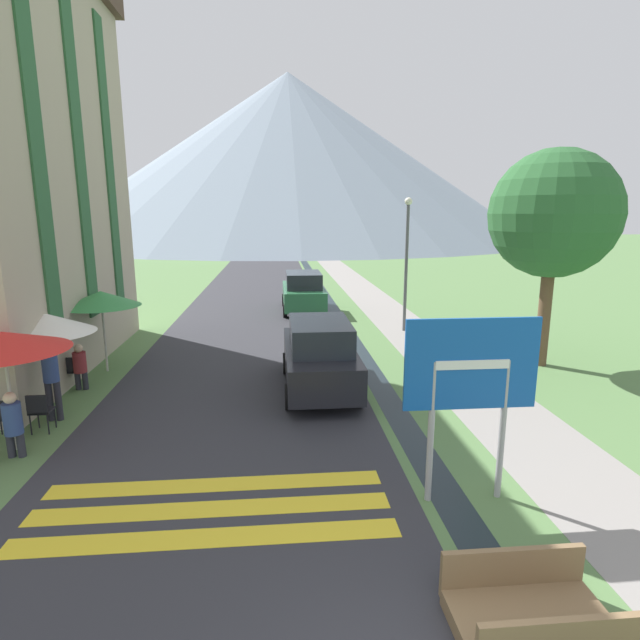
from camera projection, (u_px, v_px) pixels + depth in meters
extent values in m
plane|color=#517542|center=(308.00, 310.00, 23.29)|extent=(160.00, 160.00, 0.00)
cube|color=#2D2D33|center=(260.00, 282.00, 32.81)|extent=(6.40, 60.00, 0.01)
cube|color=gray|center=(352.00, 281.00, 33.35)|extent=(2.20, 60.00, 0.01)
cube|color=black|center=(316.00, 281.00, 33.14)|extent=(0.60, 60.00, 0.00)
cube|color=yellow|center=(206.00, 538.00, 6.91)|extent=(5.44, 0.44, 0.01)
cube|color=yellow|center=(212.00, 509.00, 7.60)|extent=(5.44, 0.44, 0.01)
cube|color=yellow|center=(217.00, 485.00, 8.28)|extent=(5.44, 0.44, 0.01)
cone|color=gray|center=(289.00, 159.00, 83.01)|extent=(79.28, 79.28, 26.77)
cube|color=#285633|center=(37.00, 144.00, 11.19)|extent=(0.06, 0.70, 8.92)
cube|color=#285633|center=(80.00, 156.00, 13.67)|extent=(0.06, 0.70, 8.92)
cube|color=#285633|center=(109.00, 165.00, 16.14)|extent=(0.06, 0.70, 8.92)
cylinder|color=#9E9EA3|center=(431.00, 433.00, 7.62)|extent=(0.10, 0.10, 2.27)
cylinder|color=#9E9EA3|center=(502.00, 430.00, 7.72)|extent=(0.10, 0.10, 2.27)
cube|color=#1451AD|center=(472.00, 364.00, 7.43)|extent=(2.05, 0.05, 1.40)
cube|color=white|center=(473.00, 365.00, 7.40)|extent=(1.13, 0.02, 0.14)
cube|color=brown|center=(533.00, 622.00, 5.33)|extent=(1.70, 1.10, 0.12)
cube|color=brown|center=(562.00, 639.00, 4.77)|extent=(1.70, 0.08, 0.45)
cube|color=brown|center=(513.00, 566.00, 5.76)|extent=(1.70, 0.08, 0.45)
cube|color=brown|center=(462.00, 635.00, 5.28)|extent=(0.16, 0.99, 0.08)
cube|color=brown|center=(600.00, 625.00, 5.41)|extent=(0.16, 0.99, 0.08)
cube|color=black|center=(319.00, 362.00, 12.70)|extent=(1.71, 4.23, 0.84)
cube|color=#23282D|center=(320.00, 335.00, 12.33)|extent=(1.46, 2.32, 0.68)
cylinder|color=black|center=(286.00, 363.00, 13.99)|extent=(0.18, 0.60, 0.60)
cylinder|color=black|center=(344.00, 362.00, 14.13)|extent=(0.18, 0.60, 0.60)
cylinder|color=black|center=(289.00, 397.00, 11.44)|extent=(0.18, 0.60, 0.60)
cylinder|color=black|center=(359.00, 394.00, 11.58)|extent=(0.18, 0.60, 0.60)
cube|color=#28663D|center=(303.00, 296.00, 22.90)|extent=(1.81, 4.31, 0.84)
cube|color=#23282D|center=(303.00, 280.00, 22.53)|extent=(1.54, 2.37, 0.68)
cylinder|color=black|center=(284.00, 300.00, 24.21)|extent=(0.18, 0.60, 0.60)
cylinder|color=black|center=(319.00, 300.00, 24.36)|extent=(0.18, 0.60, 0.60)
cylinder|color=black|center=(285.00, 310.00, 21.61)|extent=(0.18, 0.60, 0.60)
cylinder|color=black|center=(325.00, 310.00, 21.76)|extent=(0.18, 0.60, 0.60)
cube|color=black|center=(42.00, 411.00, 10.23)|extent=(0.40, 0.40, 0.04)
cube|color=black|center=(37.00, 405.00, 10.02)|extent=(0.40, 0.04, 0.40)
cylinder|color=black|center=(38.00, 418.00, 10.43)|extent=(0.03, 0.03, 0.45)
cylinder|color=black|center=(55.00, 417.00, 10.46)|extent=(0.03, 0.03, 0.45)
cylinder|color=black|center=(31.00, 425.00, 10.10)|extent=(0.03, 0.03, 0.45)
cylinder|color=black|center=(48.00, 424.00, 10.13)|extent=(0.03, 0.03, 0.45)
cube|color=black|center=(4.00, 417.00, 9.93)|extent=(0.40, 0.40, 0.04)
cylinder|color=black|center=(1.00, 424.00, 10.13)|extent=(0.03, 0.03, 0.45)
cylinder|color=black|center=(18.00, 423.00, 10.16)|extent=(0.03, 0.03, 0.45)
cylinder|color=black|center=(10.00, 431.00, 9.83)|extent=(0.03, 0.03, 0.45)
cube|color=black|center=(73.00, 371.00, 12.85)|extent=(0.40, 0.40, 0.04)
cube|color=black|center=(70.00, 365.00, 12.63)|extent=(0.40, 0.04, 0.40)
cylinder|color=black|center=(70.00, 377.00, 13.05)|extent=(0.03, 0.03, 0.45)
cylinder|color=black|center=(83.00, 377.00, 13.08)|extent=(0.03, 0.03, 0.45)
cylinder|color=black|center=(65.00, 381.00, 12.72)|extent=(0.03, 0.03, 0.45)
cylinder|color=black|center=(78.00, 381.00, 12.75)|extent=(0.03, 0.03, 0.45)
cylinder|color=#B7B2A8|center=(10.00, 394.00, 9.30)|extent=(0.06, 0.06, 2.23)
cone|color=red|center=(3.00, 341.00, 9.08)|extent=(2.30, 2.30, 0.37)
cylinder|color=#B7B2A8|center=(51.00, 361.00, 11.70)|extent=(0.06, 0.06, 2.03)
cone|color=silver|center=(46.00, 323.00, 11.51)|extent=(2.15, 2.15, 0.46)
cylinder|color=#B7B2A8|center=(104.00, 334.00, 14.05)|extent=(0.06, 0.06, 2.20)
cone|color=#338442|center=(101.00, 299.00, 13.84)|extent=(2.12, 2.12, 0.42)
cylinder|color=#282833|center=(11.00, 445.00, 9.19)|extent=(0.14, 0.14, 0.46)
cylinder|color=#282833|center=(21.00, 445.00, 9.20)|extent=(0.14, 0.14, 0.46)
cylinder|color=navy|center=(12.00, 418.00, 9.09)|extent=(0.32, 0.32, 0.59)
sphere|color=beige|center=(10.00, 398.00, 9.00)|extent=(0.22, 0.22, 0.22)
cylinder|color=#282833|center=(50.00, 401.00, 10.79)|extent=(0.14, 0.14, 0.89)
cylinder|color=#282833|center=(58.00, 401.00, 10.80)|extent=(0.14, 0.14, 0.89)
cylinder|color=navy|center=(50.00, 368.00, 10.64)|extent=(0.32, 0.32, 0.58)
sphere|color=tan|center=(48.00, 351.00, 10.56)|extent=(0.22, 0.22, 0.22)
cylinder|color=#282833|center=(78.00, 381.00, 12.73)|extent=(0.14, 0.14, 0.46)
cylinder|color=#282833|center=(85.00, 381.00, 12.75)|extent=(0.14, 0.14, 0.46)
cylinder|color=maroon|center=(80.00, 362.00, 12.64)|extent=(0.32, 0.32, 0.53)
sphere|color=beige|center=(78.00, 348.00, 12.56)|extent=(0.22, 0.22, 0.22)
cylinder|color=#515156|center=(406.00, 269.00, 18.72)|extent=(0.12, 0.12, 4.73)
sphere|color=silver|center=(409.00, 201.00, 18.20)|extent=(0.28, 0.28, 0.28)
cylinder|color=brown|center=(544.00, 317.00, 14.58)|extent=(0.36, 0.36, 2.88)
sphere|color=#285B2D|center=(554.00, 214.00, 13.96)|extent=(3.59, 3.59, 3.59)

